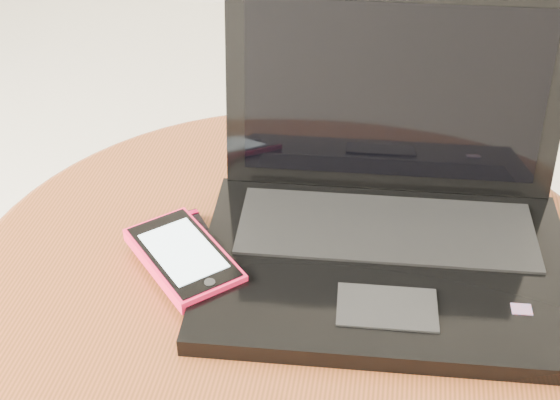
# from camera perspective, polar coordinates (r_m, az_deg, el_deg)

# --- Properties ---
(table) EXTENTS (0.67, 0.67, 0.53)m
(table) POSITION_cam_1_polar(r_m,az_deg,el_deg) (0.83, 1.02, -11.48)
(table) COLOR brown
(table) RESTS_ON ground
(laptop) EXTENTS (0.37, 0.31, 0.23)m
(laptop) POSITION_cam_1_polar(r_m,az_deg,el_deg) (0.76, 8.05, -1.08)
(laptop) COLOR black
(laptop) RESTS_ON table
(phone_black) EXTENTS (0.12, 0.13, 0.01)m
(phone_black) POSITION_cam_1_polar(r_m,az_deg,el_deg) (0.77, -6.92, -3.88)
(phone_black) COLOR black
(phone_black) RESTS_ON table
(phone_pink) EXTENTS (0.14, 0.14, 0.02)m
(phone_pink) POSITION_cam_1_polar(r_m,az_deg,el_deg) (0.75, -7.22, -4.22)
(phone_pink) COLOR #FE1A4B
(phone_pink) RESTS_ON phone_black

